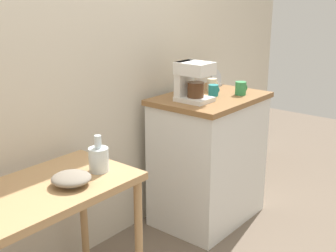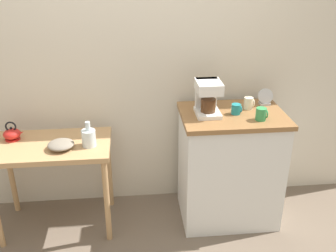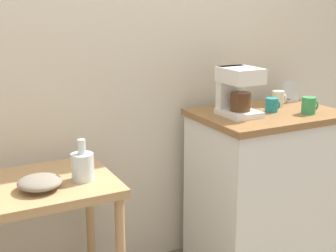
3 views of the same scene
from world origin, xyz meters
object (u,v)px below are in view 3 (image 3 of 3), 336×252
at_px(mug_dark_teal, 272,105).
at_px(coffee_maker, 238,89).
at_px(glass_carafe_vase, 83,166).
at_px(mug_tall_green, 309,105).
at_px(mug_small_cream, 278,99).
at_px(bowl_stoneware, 40,182).
at_px(table_clock, 291,92).

bearing_deg(mug_dark_teal, coffee_maker, 172.32).
bearing_deg(glass_carafe_vase, mug_tall_green, -4.28).
bearing_deg(mug_dark_teal, mug_small_cream, 37.40).
xyz_separation_m(glass_carafe_vase, coffee_maker, (0.89, 0.06, 0.27)).
distance_m(bowl_stoneware, mug_dark_teal, 1.32).
bearing_deg(mug_small_cream, mug_tall_green, -83.00).
distance_m(bowl_stoneware, glass_carafe_vase, 0.21).
xyz_separation_m(glass_carafe_vase, mug_small_cream, (1.23, 0.13, 0.17)).
bearing_deg(bowl_stoneware, glass_carafe_vase, 7.57).
xyz_separation_m(mug_tall_green, table_clock, (0.13, 0.29, 0.01)).
relative_size(glass_carafe_vase, mug_small_cream, 2.10).
bearing_deg(mug_small_cream, glass_carafe_vase, -174.02).
distance_m(glass_carafe_vase, mug_dark_teal, 1.12).
height_order(bowl_stoneware, mug_tall_green, mug_tall_green).
relative_size(coffee_maker, mug_small_cream, 2.82).
distance_m(bowl_stoneware, coffee_maker, 1.14).
relative_size(bowl_stoneware, table_clock, 1.45).
xyz_separation_m(mug_small_cream, table_clock, (0.15, 0.07, 0.01)).
xyz_separation_m(coffee_maker, mug_small_cream, (0.34, 0.07, -0.10)).
bearing_deg(mug_tall_green, mug_dark_teal, 139.63).
xyz_separation_m(bowl_stoneware, mug_small_cream, (1.43, 0.16, 0.21)).
bearing_deg(coffee_maker, mug_tall_green, -23.19).
xyz_separation_m(glass_carafe_vase, mug_tall_green, (1.26, -0.09, 0.17)).
bearing_deg(table_clock, mug_dark_teal, -149.50).
distance_m(coffee_maker, table_clock, 0.52).
distance_m(bowl_stoneware, mug_small_cream, 1.45).
xyz_separation_m(mug_small_cream, mug_tall_green, (0.03, -0.22, 0.00)).
bearing_deg(mug_tall_green, table_clock, 66.65).
relative_size(bowl_stoneware, glass_carafe_vase, 1.00).
height_order(coffee_maker, table_clock, coffee_maker).
relative_size(mug_small_cream, table_clock, 0.69).
bearing_deg(mug_tall_green, mug_small_cream, 97.00).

